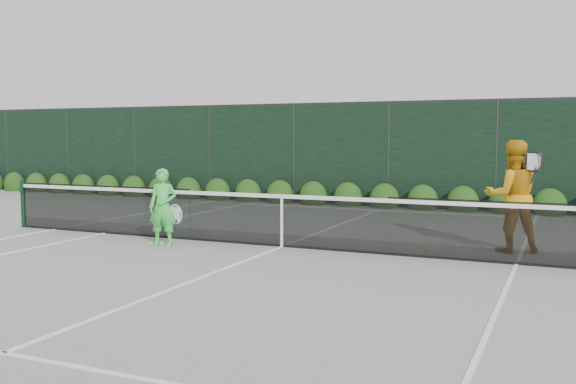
% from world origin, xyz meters
% --- Properties ---
extents(ground, '(80.00, 80.00, 0.00)m').
position_xyz_m(ground, '(0.00, 0.00, 0.00)').
color(ground, gray).
rests_on(ground, ground).
extents(tennis_net, '(12.90, 0.10, 1.07)m').
position_xyz_m(tennis_net, '(-0.02, 0.00, 0.53)').
color(tennis_net, '#11331E').
rests_on(tennis_net, ground).
extents(player_woman, '(0.65, 0.47, 1.45)m').
position_xyz_m(player_woman, '(-2.10, -0.75, 0.73)').
color(player_woman, '#3DD14F').
rests_on(player_woman, ground).
extents(player_man, '(1.17, 1.05, 1.98)m').
position_xyz_m(player_man, '(3.93, 1.21, 0.99)').
color(player_man, orange).
rests_on(player_man, ground).
extents(court_lines, '(11.03, 23.83, 0.01)m').
position_xyz_m(court_lines, '(0.00, 0.00, 0.01)').
color(court_lines, white).
rests_on(court_lines, ground).
extents(windscreen_fence, '(32.00, 21.07, 3.06)m').
position_xyz_m(windscreen_fence, '(0.00, -2.71, 1.51)').
color(windscreen_fence, black).
rests_on(windscreen_fence, ground).
extents(hedge_row, '(31.66, 0.65, 0.94)m').
position_xyz_m(hedge_row, '(-0.00, 7.15, 0.23)').
color(hedge_row, '#16330E').
rests_on(hedge_row, ground).
extents(tennis_balls, '(4.96, 1.50, 0.07)m').
position_xyz_m(tennis_balls, '(-0.65, -0.33, 0.03)').
color(tennis_balls, '#C5E733').
rests_on(tennis_balls, ground).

